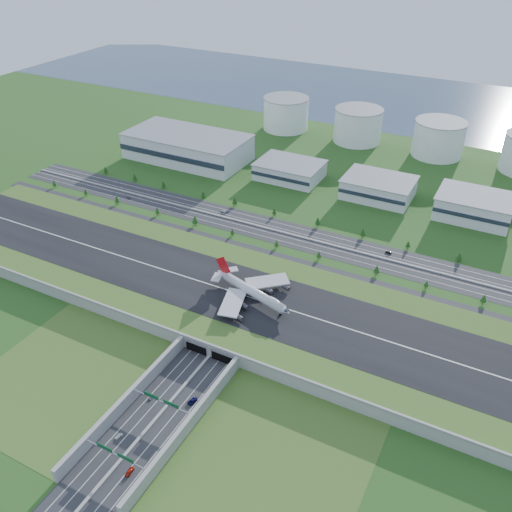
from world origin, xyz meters
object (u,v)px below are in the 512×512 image
at_px(car_0, 151,397).
at_px(car_2, 193,401).
at_px(car_4, 129,197).
at_px(car_5, 388,252).
at_px(car_1, 119,436).
at_px(car_3, 130,471).
at_px(car_7, 223,211).
at_px(fuel_tank_a, 286,114).
at_px(boeing_747, 252,291).

distance_m(car_0, car_2, 21.95).
xyz_separation_m(car_4, car_5, (226.96, 17.31, 0.06)).
xyz_separation_m(car_0, car_1, (1.07, -27.25, -0.05)).
distance_m(car_3, car_7, 249.68).
bearing_deg(car_3, fuel_tank_a, -80.01).
relative_size(fuel_tank_a, car_0, 12.13).
distance_m(car_0, car_3, 44.21).
height_order(fuel_tank_a, car_2, fuel_tank_a).
relative_size(car_0, car_2, 0.69).
bearing_deg(boeing_747, car_1, -78.47).
distance_m(boeing_747, car_7, 132.11).
relative_size(boeing_747, car_5, 13.25).
distance_m(car_4, car_7, 88.05).
xyz_separation_m(car_0, car_5, (70.11, 194.11, 0.07)).
relative_size(fuel_tank_a, car_2, 8.35).
relative_size(car_1, car_7, 0.68).
bearing_deg(car_7, fuel_tank_a, -156.17).
bearing_deg(fuel_tank_a, car_4, -101.93).
distance_m(car_3, car_4, 278.85).
bearing_deg(boeing_747, car_5, 77.14).
bearing_deg(car_1, car_5, 87.37).
relative_size(car_1, car_5, 0.85).
bearing_deg(car_3, car_0, -71.96).
bearing_deg(car_0, car_3, -65.06).
relative_size(fuel_tank_a, car_4, 11.97).
distance_m(car_4, car_5, 227.62).
xyz_separation_m(boeing_747, car_7, (-81.79, 102.97, -12.63)).
xyz_separation_m(car_0, car_3, (18.12, -40.32, 0.10)).
bearing_deg(car_5, boeing_747, -24.41).
xyz_separation_m(fuel_tank_a, car_3, (127.71, -440.77, -16.58)).
distance_m(boeing_747, car_2, 83.89).
height_order(car_0, car_1, car_0).
bearing_deg(car_4, boeing_747, -92.59).
distance_m(boeing_747, car_3, 131.29).
bearing_deg(car_0, car_1, -87.00).
bearing_deg(fuel_tank_a, car_7, -79.28).
bearing_deg(car_4, car_3, -116.49).
bearing_deg(car_5, car_7, -84.58).
relative_size(car_1, car_2, 0.67).
xyz_separation_m(car_4, car_7, (86.51, 16.36, 0.14)).
relative_size(car_0, car_3, 0.75).
bearing_deg(car_0, car_5, 70.88).
distance_m(fuel_tank_a, car_7, 211.62).
relative_size(boeing_747, car_4, 14.83).
distance_m(car_5, car_7, 140.45).
bearing_deg(car_7, car_2, 39.22).
relative_size(car_3, car_4, 1.32).
xyz_separation_m(car_2, car_3, (-2.41, -48.08, -0.03)).
bearing_deg(car_7, car_0, 33.12).
distance_m(car_1, car_2, 40.05).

